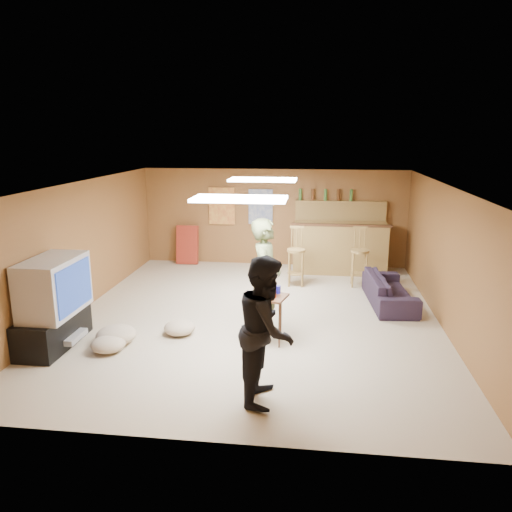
# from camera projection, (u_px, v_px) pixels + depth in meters

# --- Properties ---
(ground) EXTENTS (7.00, 7.00, 0.00)m
(ground) POSITION_uv_depth(u_px,v_px,m) (255.00, 317.00, 8.33)
(ground) COLOR tan
(ground) RESTS_ON ground
(ceiling) EXTENTS (6.00, 7.00, 0.02)m
(ceiling) POSITION_uv_depth(u_px,v_px,m) (254.00, 185.00, 7.80)
(ceiling) COLOR silver
(ceiling) RESTS_ON ground
(wall_back) EXTENTS (6.00, 0.02, 2.20)m
(wall_back) POSITION_uv_depth(u_px,v_px,m) (274.00, 218.00, 11.44)
(wall_back) COLOR brown
(wall_back) RESTS_ON ground
(wall_front) EXTENTS (6.00, 0.02, 2.20)m
(wall_front) POSITION_uv_depth(u_px,v_px,m) (208.00, 339.00, 4.69)
(wall_front) COLOR brown
(wall_front) RESTS_ON ground
(wall_left) EXTENTS (0.02, 7.00, 2.20)m
(wall_left) POSITION_uv_depth(u_px,v_px,m) (79.00, 248.00, 8.42)
(wall_left) COLOR brown
(wall_left) RESTS_ON ground
(wall_right) EXTENTS (0.02, 7.00, 2.20)m
(wall_right) POSITION_uv_depth(u_px,v_px,m) (447.00, 259.00, 7.70)
(wall_right) COLOR brown
(wall_right) RESTS_ON ground
(tv_stand) EXTENTS (0.55, 1.30, 0.50)m
(tv_stand) POSITION_uv_depth(u_px,v_px,m) (53.00, 329.00, 7.15)
(tv_stand) COLOR black
(tv_stand) RESTS_ON ground
(dvd_box) EXTENTS (0.35, 0.50, 0.08)m
(dvd_box) POSITION_uv_depth(u_px,v_px,m) (69.00, 337.00, 7.15)
(dvd_box) COLOR #B2B2B7
(dvd_box) RESTS_ON tv_stand
(tv_body) EXTENTS (0.60, 1.10, 0.80)m
(tv_body) POSITION_uv_depth(u_px,v_px,m) (54.00, 286.00, 6.98)
(tv_body) COLOR #B2B2B7
(tv_body) RESTS_ON tv_stand
(tv_screen) EXTENTS (0.02, 0.95, 0.65)m
(tv_screen) POSITION_uv_depth(u_px,v_px,m) (75.00, 287.00, 6.95)
(tv_screen) COLOR navy
(tv_screen) RESTS_ON tv_body
(bar_counter) EXTENTS (2.00, 0.60, 1.10)m
(bar_counter) POSITION_uv_depth(u_px,v_px,m) (340.00, 248.00, 10.86)
(bar_counter) COLOR olive
(bar_counter) RESTS_ON ground
(bar_lip) EXTENTS (2.10, 0.12, 0.05)m
(bar_lip) POSITION_uv_depth(u_px,v_px,m) (341.00, 225.00, 10.48)
(bar_lip) COLOR #442715
(bar_lip) RESTS_ON bar_counter
(bar_shelf) EXTENTS (2.00, 0.18, 0.05)m
(bar_shelf) POSITION_uv_depth(u_px,v_px,m) (341.00, 202.00, 11.06)
(bar_shelf) COLOR olive
(bar_shelf) RESTS_ON bar_backing
(bar_backing) EXTENTS (2.00, 0.14, 0.60)m
(bar_backing) POSITION_uv_depth(u_px,v_px,m) (340.00, 215.00, 11.15)
(bar_backing) COLOR olive
(bar_backing) RESTS_ON bar_counter
(poster_left) EXTENTS (0.60, 0.03, 0.85)m
(poster_left) POSITION_uv_depth(u_px,v_px,m) (222.00, 206.00, 11.48)
(poster_left) COLOR #BF3F26
(poster_left) RESTS_ON wall_back
(poster_right) EXTENTS (0.55, 0.03, 0.80)m
(poster_right) POSITION_uv_depth(u_px,v_px,m) (261.00, 207.00, 11.37)
(poster_right) COLOR #334C99
(poster_right) RESTS_ON wall_back
(folding_chair_stack) EXTENTS (0.50, 0.26, 0.91)m
(folding_chair_stack) POSITION_uv_depth(u_px,v_px,m) (187.00, 245.00, 11.64)
(folding_chair_stack) COLOR maroon
(folding_chair_stack) RESTS_ON ground
(ceiling_panel_front) EXTENTS (1.20, 0.60, 0.04)m
(ceiling_panel_front) POSITION_uv_depth(u_px,v_px,m) (240.00, 199.00, 6.36)
(ceiling_panel_front) COLOR white
(ceiling_panel_front) RESTS_ON ceiling
(ceiling_panel_back) EXTENTS (1.20, 0.60, 0.04)m
(ceiling_panel_back) POSITION_uv_depth(u_px,v_px,m) (263.00, 180.00, 8.96)
(ceiling_panel_back) COLOR white
(ceiling_panel_back) RESTS_ON ceiling
(person_olive) EXTENTS (0.49, 0.70, 1.81)m
(person_olive) POSITION_uv_depth(u_px,v_px,m) (266.00, 280.00, 7.27)
(person_olive) COLOR #4F5833
(person_olive) RESTS_ON ground
(person_black) EXTENTS (0.66, 0.84, 1.69)m
(person_black) POSITION_uv_depth(u_px,v_px,m) (266.00, 329.00, 5.59)
(person_black) COLOR black
(person_black) RESTS_ON ground
(sofa) EXTENTS (0.83, 1.82, 0.52)m
(sofa) POSITION_uv_depth(u_px,v_px,m) (390.00, 290.00, 8.91)
(sofa) COLOR black
(sofa) RESTS_ON ground
(tray_table) EXTENTS (0.64, 0.56, 0.72)m
(tray_table) POSITION_uv_depth(u_px,v_px,m) (266.00, 319.00, 7.22)
(tray_table) COLOR #442715
(tray_table) RESTS_ON ground
(cup_red_near) EXTENTS (0.11, 0.11, 0.12)m
(cup_red_near) POSITION_uv_depth(u_px,v_px,m) (259.00, 290.00, 7.18)
(cup_red_near) COLOR #B9340C
(cup_red_near) RESTS_ON tray_table
(cup_red_far) EXTENTS (0.10, 0.10, 0.11)m
(cup_red_far) POSITION_uv_depth(u_px,v_px,m) (274.00, 294.00, 7.05)
(cup_red_far) COLOR #B9340C
(cup_red_far) RESTS_ON tray_table
(cup_blue) EXTENTS (0.09, 0.09, 0.11)m
(cup_blue) POSITION_uv_depth(u_px,v_px,m) (278.00, 290.00, 7.22)
(cup_blue) COLOR #17189E
(cup_blue) RESTS_ON tray_table
(bar_stool_left) EXTENTS (0.45, 0.45, 1.08)m
(bar_stool_left) POSITION_uv_depth(u_px,v_px,m) (296.00, 259.00, 9.94)
(bar_stool_left) COLOR olive
(bar_stool_left) RESTS_ON ground
(bar_stool_right) EXTENTS (0.52, 0.52, 1.26)m
(bar_stool_right) POSITION_uv_depth(u_px,v_px,m) (360.00, 255.00, 9.86)
(bar_stool_right) COLOR olive
(bar_stool_right) RESTS_ON ground
(cushion_near_tv) EXTENTS (0.65, 0.65, 0.26)m
(cushion_near_tv) POSITION_uv_depth(u_px,v_px,m) (116.00, 335.00, 7.25)
(cushion_near_tv) COLOR tan
(cushion_near_tv) RESTS_ON ground
(cushion_mid) EXTENTS (0.56, 0.56, 0.21)m
(cushion_mid) POSITION_uv_depth(u_px,v_px,m) (180.00, 328.00, 7.59)
(cushion_mid) COLOR tan
(cushion_mid) RESTS_ON ground
(cushion_far) EXTENTS (0.60, 0.60, 0.22)m
(cushion_far) POSITION_uv_depth(u_px,v_px,m) (108.00, 344.00, 6.99)
(cushion_far) COLOR tan
(cushion_far) RESTS_ON ground
(bottle_row) EXTENTS (1.20, 0.08, 0.26)m
(bottle_row) POSITION_uv_depth(u_px,v_px,m) (326.00, 195.00, 11.05)
(bottle_row) COLOR #3F7233
(bottle_row) RESTS_ON bar_shelf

